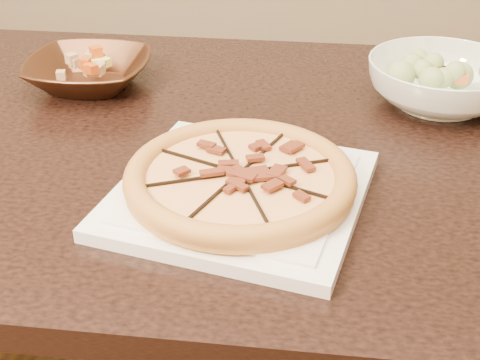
{
  "coord_description": "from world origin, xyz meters",
  "views": [
    {
      "loc": [
        0.43,
        -0.75,
        1.22
      ],
      "look_at": [
        0.3,
        -0.03,
        0.78
      ],
      "focal_mm": 50.0,
      "sensor_mm": 36.0,
      "label": 1
    }
  ],
  "objects": [
    {
      "name": "plate",
      "position": [
        0.3,
        -0.03,
        0.76
      ],
      "size": [
        0.35,
        0.35,
        0.02
      ],
      "color": "white",
      "rests_on": "dining_table"
    },
    {
      "name": "bronze_bowl",
      "position": [
        -0.03,
        0.29,
        0.78
      ],
      "size": [
        0.23,
        0.23,
        0.05
      ],
      "primitive_type": "imported",
      "rotation": [
        0.0,
        0.0,
        0.07
      ],
      "color": "#55321F",
      "rests_on": "dining_table"
    },
    {
      "name": "mixed_dish",
      "position": [
        -0.03,
        0.29,
        0.82
      ],
      "size": [
        0.1,
        0.11,
        0.03
      ],
      "color": "tan",
      "rests_on": "bronze_bowl"
    },
    {
      "name": "dining_table",
      "position": [
        0.17,
        0.14,
        0.65
      ],
      "size": [
        1.41,
        0.95,
        0.75
      ],
      "color": "black",
      "rests_on": "floor"
    },
    {
      "name": "pizza",
      "position": [
        0.3,
        -0.03,
        0.78
      ],
      "size": [
        0.3,
        0.3,
        0.03
      ],
      "color": "#CE813A",
      "rests_on": "plate"
    },
    {
      "name": "salad_bowl",
      "position": [
        0.57,
        0.32,
        0.79
      ],
      "size": [
        0.25,
        0.25,
        0.08
      ],
      "primitive_type": "imported",
      "rotation": [
        0.0,
        0.0,
        -0.03
      ],
      "color": "white",
      "rests_on": "dining_table"
    },
    {
      "name": "salad",
      "position": [
        0.57,
        0.32,
        0.84
      ],
      "size": [
        0.1,
        0.12,
        0.04
      ],
      "color": "#A5B465",
      "rests_on": "salad_bowl"
    }
  ]
}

